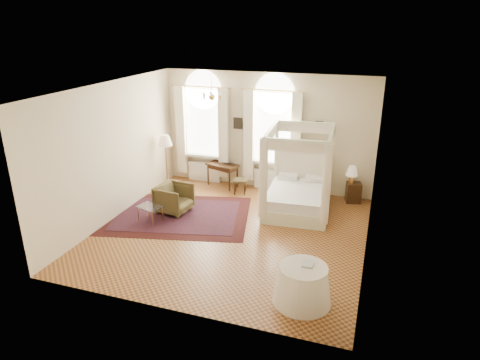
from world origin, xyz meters
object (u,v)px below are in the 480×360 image
at_px(nightstand, 353,192).
at_px(stool, 240,182).
at_px(floor_lamp, 165,143).
at_px(side_table, 302,285).
at_px(writing_desk, 222,167).
at_px(coffee_table, 150,208).
at_px(canopy_bed, 298,194).
at_px(armchair, 174,199).

distance_m(nightstand, stool, 3.11).
distance_m(floor_lamp, side_table, 6.35).
relative_size(writing_desk, coffee_table, 1.50).
xyz_separation_m(nightstand, coffee_table, (-4.57, -2.81, 0.09)).
relative_size(canopy_bed, coffee_table, 3.16).
xyz_separation_m(stool, floor_lamp, (-2.14, -0.27, 1.00)).
bearing_deg(coffee_table, nightstand, 31.62).
distance_m(canopy_bed, nightstand, 1.71).
relative_size(nightstand, stool, 1.23).
bearing_deg(armchair, canopy_bed, -64.05).
xyz_separation_m(coffee_table, floor_lamp, (-0.65, 2.14, 0.99)).
height_order(writing_desk, coffee_table, writing_desk).
bearing_deg(floor_lamp, coffee_table, -73.02).
height_order(armchair, side_table, armchair).
bearing_deg(side_table, stool, 120.92).
relative_size(nightstand, armchair, 0.67).
height_order(stool, side_table, side_table).
bearing_deg(side_table, coffee_table, 154.55).
relative_size(writing_desk, floor_lamp, 0.64).
xyz_separation_m(coffee_table, side_table, (4.10, -1.95, -0.02)).
height_order(nightstand, coffee_table, nightstand).
bearing_deg(nightstand, stool, -172.58).
height_order(nightstand, side_table, side_table).
height_order(canopy_bed, nightstand, canopy_bed).
bearing_deg(stool, coffee_table, -121.64).
bearing_deg(armchair, floor_lamp, 40.22).
bearing_deg(floor_lamp, armchair, -56.61).
xyz_separation_m(nightstand, writing_desk, (-3.75, -0.03, 0.32)).
bearing_deg(coffee_table, armchair, 66.65).
bearing_deg(stool, floor_lamp, -172.81).
height_order(armchair, floor_lamp, floor_lamp).
height_order(stool, armchair, armchair).
height_order(writing_desk, armchair, armchair).
distance_m(stool, armchair, 2.09).
relative_size(canopy_bed, armchair, 2.68).
height_order(nightstand, writing_desk, writing_desk).
distance_m(canopy_bed, coffee_table, 3.69).
bearing_deg(side_table, writing_desk, 124.71).
distance_m(canopy_bed, floor_lamp, 4.03).
bearing_deg(canopy_bed, nightstand, 39.93).
xyz_separation_m(nightstand, side_table, (-0.47, -4.76, 0.07)).
distance_m(stool, floor_lamp, 2.38).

